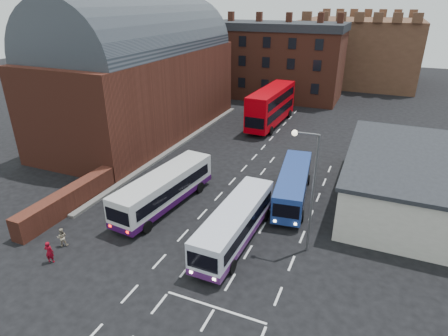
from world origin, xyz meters
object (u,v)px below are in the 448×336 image
at_px(bus_red_double, 271,106).
at_px(pedestrian_red, 49,252).
at_px(pedestrian_beige, 62,237).
at_px(bus_blue, 293,184).
at_px(street_lamp, 309,183).
at_px(bus_white_inbound, 235,222).
at_px(bus_white_outbound, 164,187).

height_order(bus_red_double, pedestrian_red, bus_red_double).
relative_size(pedestrian_red, pedestrian_beige, 1.15).
relative_size(bus_blue, bus_red_double, 0.80).
xyz_separation_m(bus_blue, street_lamp, (2.31, -6.48, 3.53)).
xyz_separation_m(pedestrian_red, pedestrian_beige, (-0.62, 1.69, -0.10)).
relative_size(bus_red_double, street_lamp, 1.47).
height_order(bus_white_inbound, pedestrian_red, bus_white_inbound).
bearing_deg(pedestrian_beige, bus_white_inbound, 170.70).
relative_size(bus_white_outbound, bus_red_double, 0.87).
bearing_deg(bus_white_outbound, street_lamp, -0.82).
xyz_separation_m(bus_white_outbound, pedestrian_beige, (-3.68, -7.50, -1.03)).
relative_size(bus_white_inbound, street_lamp, 1.18).
height_order(pedestrian_red, pedestrian_beige, pedestrian_red).
bearing_deg(bus_white_inbound, bus_white_outbound, -17.00).
distance_m(street_lamp, pedestrian_red, 17.22).
height_order(bus_white_outbound, bus_red_double, bus_red_double).
height_order(bus_white_outbound, bus_blue, bus_white_outbound).
bearing_deg(bus_red_double, bus_white_outbound, 88.12).
bearing_deg(pedestrian_beige, bus_blue, -171.03).
distance_m(bus_blue, pedestrian_beige, 18.15).
distance_m(bus_white_inbound, bus_blue, 7.75).
bearing_deg(street_lamp, bus_red_double, 111.17).
relative_size(street_lamp, pedestrian_red, 5.39).
xyz_separation_m(bus_white_inbound, bus_red_double, (-5.40, 26.73, 1.03)).
height_order(bus_white_inbound, street_lamp, street_lamp).
height_order(bus_blue, pedestrian_red, bus_blue).
height_order(bus_white_inbound, pedestrian_beige, bus_white_inbound).
bearing_deg(bus_blue, pedestrian_red, 41.52).
bearing_deg(bus_white_outbound, bus_red_double, 92.10).
height_order(bus_red_double, pedestrian_beige, bus_red_double).
relative_size(bus_white_inbound, pedestrian_red, 6.36).
distance_m(street_lamp, pedestrian_beige, 17.11).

